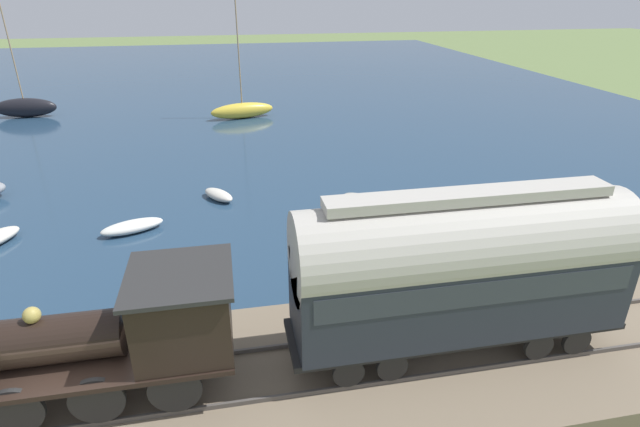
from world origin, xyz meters
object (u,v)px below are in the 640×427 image
at_px(rowboat_off_pier, 370,202).
at_px(rowboat_mid_harbor, 219,195).
at_px(sailboat_yellow, 242,110).
at_px(passenger_coach, 461,266).
at_px(rowboat_far_out, 132,227).
at_px(steam_locomotive, 127,328).
at_px(sailboat_black, 25,107).

distance_m(rowboat_off_pier, rowboat_mid_harbor, 7.20).
bearing_deg(sailboat_yellow, rowboat_off_pier, -178.60).
xyz_separation_m(passenger_coach, rowboat_far_out, (9.99, 9.41, -2.87)).
xyz_separation_m(steam_locomotive, rowboat_off_pier, (10.47, -8.73, -2.15)).
bearing_deg(sailboat_yellow, rowboat_far_out, 150.25).
xyz_separation_m(passenger_coach, rowboat_off_pier, (10.47, -0.91, -2.84)).
height_order(steam_locomotive, passenger_coach, passenger_coach).
relative_size(rowboat_off_pier, rowboat_mid_harbor, 1.40).
distance_m(sailboat_black, rowboat_off_pier, 30.41).
height_order(sailboat_black, rowboat_off_pier, sailboat_black).
xyz_separation_m(sailboat_black, rowboat_far_out, (-22.28, -10.87, -0.53)).
height_order(steam_locomotive, rowboat_far_out, steam_locomotive).
xyz_separation_m(passenger_coach, rowboat_mid_harbor, (12.82, 5.89, -2.88)).
relative_size(sailboat_black, rowboat_far_out, 3.68).
relative_size(steam_locomotive, rowboat_mid_harbor, 3.17).
distance_m(steam_locomotive, sailboat_yellow, 29.05).
distance_m(steam_locomotive, rowboat_mid_harbor, 13.14).
bearing_deg(rowboat_mid_harbor, rowboat_far_out, -176.19).
distance_m(sailboat_yellow, rowboat_far_out, 19.53).
xyz_separation_m(sailboat_black, rowboat_mid_harbor, (-19.46, -14.39, -0.55)).
bearing_deg(rowboat_off_pier, sailboat_yellow, 65.01).
height_order(sailboat_yellow, rowboat_mid_harbor, sailboat_yellow).
relative_size(passenger_coach, rowboat_off_pier, 3.00).
distance_m(passenger_coach, sailboat_black, 38.19).
bearing_deg(rowboat_far_out, passenger_coach, -156.77).
xyz_separation_m(passenger_coach, sailboat_black, (32.27, 20.28, -2.33)).
height_order(steam_locomotive, rowboat_off_pier, steam_locomotive).
height_order(steam_locomotive, sailboat_black, sailboat_black).
bearing_deg(passenger_coach, rowboat_off_pier, -4.98).
distance_m(passenger_coach, sailboat_yellow, 29.10).
bearing_deg(rowboat_off_pier, sailboat_black, 94.39).
relative_size(passenger_coach, rowboat_far_out, 3.20).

